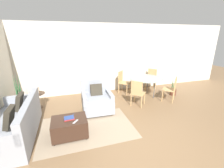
{
  "coord_description": "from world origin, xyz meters",
  "views": [
    {
      "loc": [
        -1.43,
        -2.35,
        2.28
      ],
      "look_at": [
        -0.02,
        2.15,
        0.75
      ],
      "focal_mm": 24.0,
      "sensor_mm": 36.0,
      "label": 1
    }
  ],
  "objects_px": {
    "ottoman": "(70,127)",
    "potted_plant": "(21,102)",
    "tv_remote_primary": "(75,122)",
    "picture_frame": "(36,91)",
    "couch": "(16,125)",
    "dining_chair_far_right": "(151,78)",
    "tv_remote_secondary": "(73,115)",
    "dining_table": "(146,80)",
    "dining_chair_near_left": "(137,92)",
    "book_stack": "(69,118)",
    "armchair": "(97,100)",
    "dining_chair_far_left": "(123,81)",
    "side_table": "(37,98)",
    "potted_plant_small": "(173,91)",
    "dining_chair_near_right": "(172,88)"
  },
  "relations": [
    {
      "from": "tv_remote_primary",
      "to": "couch",
      "type": "bearing_deg",
      "value": 159.3
    },
    {
      "from": "dining_table",
      "to": "side_table",
      "type": "bearing_deg",
      "value": 177.24
    },
    {
      "from": "tv_remote_primary",
      "to": "dining_chair_near_left",
      "type": "relative_size",
      "value": 0.17
    },
    {
      "from": "couch",
      "to": "potted_plant",
      "type": "xyz_separation_m",
      "value": [
        -0.24,
        1.51,
        -0.04
      ]
    },
    {
      "from": "dining_chair_near_left",
      "to": "dining_chair_far_right",
      "type": "height_order",
      "value": "same"
    },
    {
      "from": "dining_chair_near_right",
      "to": "dining_chair_far_left",
      "type": "distance_m",
      "value": 1.91
    },
    {
      "from": "armchair",
      "to": "dining_chair_far_right",
      "type": "xyz_separation_m",
      "value": [
        2.7,
        1.27,
        0.16
      ]
    },
    {
      "from": "side_table",
      "to": "dining_chair_near_right",
      "type": "xyz_separation_m",
      "value": [
        4.51,
        -0.86,
        0.16
      ]
    },
    {
      "from": "armchair",
      "to": "potted_plant_small",
      "type": "xyz_separation_m",
      "value": [
        3.18,
        0.39,
        -0.18
      ]
    },
    {
      "from": "armchair",
      "to": "side_table",
      "type": "relative_size",
      "value": 1.88
    },
    {
      "from": "dining_table",
      "to": "dining_chair_far_left",
      "type": "height_order",
      "value": "dining_chair_far_left"
    },
    {
      "from": "ottoman",
      "to": "potted_plant_small",
      "type": "height_order",
      "value": "potted_plant_small"
    },
    {
      "from": "tv_remote_secondary",
      "to": "dining_chair_near_right",
      "type": "relative_size",
      "value": 0.16
    },
    {
      "from": "dining_chair_far_left",
      "to": "potted_plant_small",
      "type": "xyz_separation_m",
      "value": [
        1.83,
        -0.88,
        -0.34
      ]
    },
    {
      "from": "potted_plant_small",
      "to": "dining_chair_near_right",
      "type": "bearing_deg",
      "value": -135.72
    },
    {
      "from": "side_table",
      "to": "armchair",
      "type": "bearing_deg",
      "value": -23.43
    },
    {
      "from": "tv_remote_secondary",
      "to": "dining_table",
      "type": "distance_m",
      "value": 3.17
    },
    {
      "from": "ottoman",
      "to": "potted_plant",
      "type": "relative_size",
      "value": 0.66
    },
    {
      "from": "potted_plant",
      "to": "dining_table",
      "type": "height_order",
      "value": "potted_plant"
    },
    {
      "from": "side_table",
      "to": "dining_chair_near_left",
      "type": "relative_size",
      "value": 0.56
    },
    {
      "from": "picture_frame",
      "to": "potted_plant_small",
      "type": "distance_m",
      "value": 5.02
    },
    {
      "from": "book_stack",
      "to": "side_table",
      "type": "height_order",
      "value": "side_table"
    },
    {
      "from": "tv_remote_primary",
      "to": "ottoman",
      "type": "bearing_deg",
      "value": 131.74
    },
    {
      "from": "ottoman",
      "to": "dining_table",
      "type": "bearing_deg",
      "value": 29.41
    },
    {
      "from": "ottoman",
      "to": "dining_chair_near_right",
      "type": "relative_size",
      "value": 0.89
    },
    {
      "from": "armchair",
      "to": "dining_chair_far_left",
      "type": "relative_size",
      "value": 1.05
    },
    {
      "from": "tv_remote_primary",
      "to": "picture_frame",
      "type": "height_order",
      "value": "picture_frame"
    },
    {
      "from": "ottoman",
      "to": "dining_table",
      "type": "relative_size",
      "value": 0.63
    },
    {
      "from": "dining_chair_near_left",
      "to": "couch",
      "type": "bearing_deg",
      "value": -169.86
    },
    {
      "from": "book_stack",
      "to": "dining_chair_far_right",
      "type": "relative_size",
      "value": 0.27
    },
    {
      "from": "side_table",
      "to": "picture_frame",
      "type": "bearing_deg",
      "value": -90.0
    },
    {
      "from": "dining_chair_near_right",
      "to": "potted_plant_small",
      "type": "height_order",
      "value": "dining_chair_near_right"
    },
    {
      "from": "ottoman",
      "to": "couch",
      "type": "bearing_deg",
      "value": 163.67
    },
    {
      "from": "couch",
      "to": "dining_chair_far_right",
      "type": "xyz_separation_m",
      "value": [
        4.77,
        1.96,
        0.22
      ]
    },
    {
      "from": "tv_remote_primary",
      "to": "dining_chair_far_left",
      "type": "xyz_separation_m",
      "value": [
        2.09,
        2.46,
        0.07
      ]
    },
    {
      "from": "couch",
      "to": "picture_frame",
      "type": "height_order",
      "value": "couch"
    },
    {
      "from": "armchair",
      "to": "potted_plant_small",
      "type": "height_order",
      "value": "armchair"
    },
    {
      "from": "book_stack",
      "to": "dining_table",
      "type": "relative_size",
      "value": 0.19
    },
    {
      "from": "dining_table",
      "to": "dining_chair_near_right",
      "type": "height_order",
      "value": "dining_chair_near_right"
    },
    {
      "from": "dining_chair_near_right",
      "to": "dining_chair_near_left",
      "type": "bearing_deg",
      "value": -180.0
    },
    {
      "from": "dining_chair_near_right",
      "to": "dining_chair_far_right",
      "type": "xyz_separation_m",
      "value": [
        0.0,
        1.35,
        0.0
      ]
    },
    {
      "from": "book_stack",
      "to": "tv_remote_secondary",
      "type": "height_order",
      "value": "book_stack"
    },
    {
      "from": "dining_chair_near_left",
      "to": "dining_chair_near_right",
      "type": "height_order",
      "value": "same"
    },
    {
      "from": "ottoman",
      "to": "tv_remote_secondary",
      "type": "distance_m",
      "value": 0.28
    },
    {
      "from": "dining_chair_near_left",
      "to": "tv_remote_primary",
      "type": "bearing_deg",
      "value": -151.96
    },
    {
      "from": "book_stack",
      "to": "tv_remote_primary",
      "type": "height_order",
      "value": "book_stack"
    },
    {
      "from": "dining_chair_far_right",
      "to": "couch",
      "type": "bearing_deg",
      "value": -157.65
    },
    {
      "from": "couch",
      "to": "tv_remote_primary",
      "type": "height_order",
      "value": "couch"
    },
    {
      "from": "tv_remote_secondary",
      "to": "dining_table",
      "type": "bearing_deg",
      "value": 27.73
    },
    {
      "from": "armchair",
      "to": "picture_frame",
      "type": "height_order",
      "value": "armchair"
    }
  ]
}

